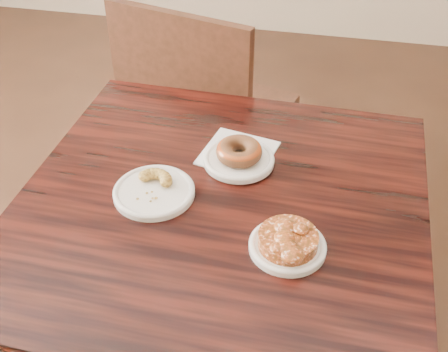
% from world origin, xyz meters
% --- Properties ---
extents(cafe_table, '(0.86, 0.86, 0.75)m').
position_xyz_m(cafe_table, '(0.25, 0.01, 0.38)').
color(cafe_table, black).
rests_on(cafe_table, floor).
extents(chair_far, '(0.62, 0.62, 0.90)m').
position_xyz_m(chair_far, '(0.05, 0.78, 0.45)').
color(chair_far, black).
rests_on(chair_far, floor).
extents(napkin, '(0.18, 0.18, 0.00)m').
position_xyz_m(napkin, '(0.25, 0.17, 0.75)').
color(napkin, white).
rests_on(napkin, cafe_table).
extents(plate_donut, '(0.16, 0.16, 0.01)m').
position_xyz_m(plate_donut, '(0.26, 0.14, 0.76)').
color(plate_donut, white).
rests_on(plate_donut, napkin).
extents(plate_cruller, '(0.17, 0.17, 0.01)m').
position_xyz_m(plate_cruller, '(0.11, -0.00, 0.76)').
color(plate_cruller, white).
rests_on(plate_cruller, cafe_table).
extents(plate_fritter, '(0.15, 0.15, 0.01)m').
position_xyz_m(plate_fritter, '(0.40, -0.10, 0.76)').
color(plate_fritter, white).
rests_on(plate_fritter, cafe_table).
extents(glazed_donut, '(0.10, 0.10, 0.04)m').
position_xyz_m(glazed_donut, '(0.26, 0.14, 0.78)').
color(glazed_donut, '#8F3A14').
rests_on(glazed_donut, plate_donut).
extents(apple_fritter, '(0.15, 0.15, 0.04)m').
position_xyz_m(apple_fritter, '(0.40, -0.10, 0.78)').
color(apple_fritter, '#462207').
rests_on(apple_fritter, plate_fritter).
extents(cruller_fragment, '(0.09, 0.09, 0.02)m').
position_xyz_m(cruller_fragment, '(0.11, -0.00, 0.77)').
color(cruller_fragment, brown).
rests_on(cruller_fragment, plate_cruller).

